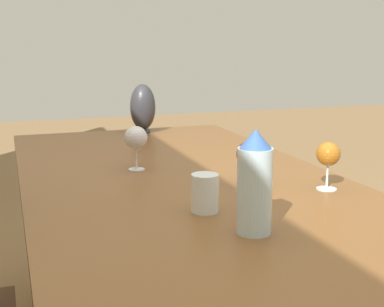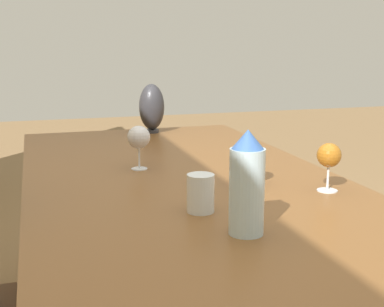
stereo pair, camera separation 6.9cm
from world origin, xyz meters
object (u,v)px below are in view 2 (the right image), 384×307
(vase, at_px, (152,107))
(wine_glass_3, at_px, (139,138))
(wine_glass_0, at_px, (250,155))
(wine_glass_2, at_px, (329,156))
(water_tumbler, at_px, (201,193))
(water_bottle, at_px, (247,184))

(vase, distance_m, wine_glass_3, 0.74)
(wine_glass_0, height_order, wine_glass_2, wine_glass_2)
(vase, bearing_deg, wine_glass_0, -175.13)
(water_tumbler, height_order, wine_glass_2, wine_glass_2)
(vase, height_order, wine_glass_2, vase)
(water_bottle, xyz_separation_m, vase, (1.40, -0.09, 0.00))
(water_bottle, xyz_separation_m, wine_glass_0, (0.40, -0.17, -0.03))
(wine_glass_2, bearing_deg, vase, 13.63)
(vase, relative_size, wine_glass_2, 1.61)
(wine_glass_3, bearing_deg, water_bottle, -170.47)
(vase, bearing_deg, water_bottle, 176.44)
(wine_glass_2, bearing_deg, water_bottle, 125.60)
(wine_glass_0, relative_size, wine_glass_2, 0.93)
(wine_glass_0, bearing_deg, wine_glass_2, -125.43)
(wine_glass_3, bearing_deg, water_tumbler, -173.02)
(water_tumbler, bearing_deg, water_bottle, -163.61)
(water_bottle, xyz_separation_m, water_tumbler, (0.18, 0.05, -0.07))
(water_bottle, bearing_deg, vase, -3.56)
(vase, relative_size, wine_glass_0, 1.73)
(water_bottle, height_order, water_tumbler, water_bottle)
(wine_glass_2, bearing_deg, wine_glass_3, 48.35)
(water_bottle, xyz_separation_m, wine_glass_3, (0.69, 0.12, -0.01))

